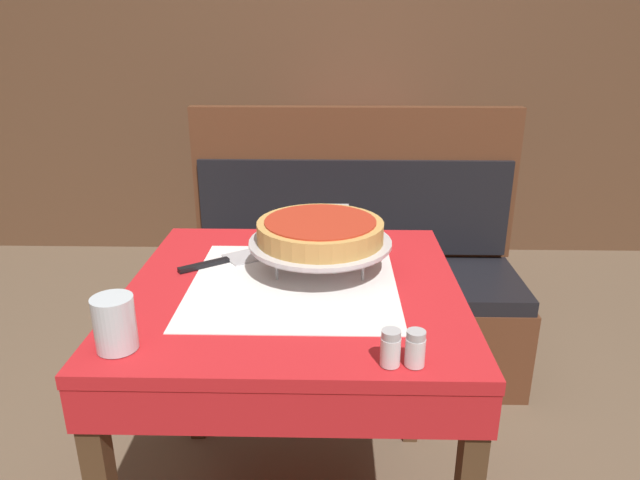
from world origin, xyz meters
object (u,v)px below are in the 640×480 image
(pizza_pan_stand, at_px, (320,244))
(pepper_shaker, at_px, (415,348))
(water_glass_near, at_px, (115,323))
(condiment_caddy, at_px, (343,143))
(booth_bench, at_px, (353,298))
(dining_table_rear, at_px, (360,171))
(deep_dish_pizza, at_px, (320,230))
(dining_table_front, at_px, (294,316))
(salt_shaker, at_px, (390,348))
(pizza_server, at_px, (227,260))
(napkin_holder, at_px, (332,220))

(pizza_pan_stand, relative_size, pepper_shaker, 5.15)
(water_glass_near, relative_size, condiment_caddy, 0.70)
(booth_bench, relative_size, water_glass_near, 12.18)
(dining_table_rear, bearing_deg, condiment_caddy, -160.61)
(deep_dish_pizza, distance_m, pepper_shaker, 0.49)
(pizza_pan_stand, xyz_separation_m, pepper_shaker, (0.19, -0.45, -0.04))
(dining_table_rear, height_order, water_glass_near, water_glass_near)
(dining_table_front, bearing_deg, booth_bench, 77.79)
(dining_table_front, relative_size, booth_bench, 0.61)
(booth_bench, xyz_separation_m, salt_shaker, (0.02, -1.23, 0.50))
(pizza_server, bearing_deg, booth_bench, 62.59)
(deep_dish_pizza, bearing_deg, booth_bench, 81.10)
(water_glass_near, relative_size, salt_shaker, 1.53)
(pepper_shaker, bearing_deg, dining_table_rear, 90.27)
(pizza_pan_stand, distance_m, napkin_holder, 0.29)
(pepper_shaker, bearing_deg, pizza_pan_stand, 112.89)
(dining_table_front, height_order, pepper_shaker, pepper_shaker)
(dining_table_front, distance_m, dining_table_rear, 1.74)
(dining_table_front, relative_size, condiment_caddy, 5.17)
(booth_bench, distance_m, deep_dish_pizza, 0.98)
(salt_shaker, bearing_deg, dining_table_rear, 89.00)
(salt_shaker, bearing_deg, water_glass_near, 175.02)
(dining_table_front, distance_m, napkin_holder, 0.40)
(deep_dish_pizza, relative_size, condiment_caddy, 2.04)
(dining_table_rear, height_order, pizza_pan_stand, pizza_pan_stand)
(booth_bench, distance_m, pizza_server, 0.95)
(salt_shaker, distance_m, napkin_holder, 0.74)
(deep_dish_pizza, xyz_separation_m, water_glass_near, (-0.40, -0.40, -0.06))
(pizza_pan_stand, bearing_deg, pepper_shaker, -67.11)
(pizza_pan_stand, distance_m, water_glass_near, 0.56)
(pizza_server, bearing_deg, salt_shaker, -51.41)
(dining_table_rear, height_order, booth_bench, booth_bench)
(water_glass_near, xyz_separation_m, napkin_holder, (0.43, 0.68, -0.01))
(dining_table_rear, height_order, deep_dish_pizza, deep_dish_pizza)
(condiment_caddy, bearing_deg, pizza_pan_stand, -93.09)
(dining_table_front, xyz_separation_m, napkin_holder, (0.10, 0.37, 0.14))
(salt_shaker, relative_size, pepper_shaker, 1.01)
(pizza_server, xyz_separation_m, water_glass_near, (-0.14, -0.45, 0.05))
(dining_table_front, bearing_deg, dining_table_rear, 81.96)
(pizza_pan_stand, distance_m, pizza_server, 0.27)
(dining_table_rear, relative_size, booth_bench, 0.57)
(water_glass_near, bearing_deg, napkin_holder, 58.01)
(booth_bench, bearing_deg, salt_shaker, -89.10)
(dining_table_front, height_order, dining_table_rear, dining_table_front)
(napkin_holder, bearing_deg, pizza_server, -141.18)
(dining_table_rear, distance_m, salt_shaker, 2.09)
(booth_bench, xyz_separation_m, condiment_caddy, (-0.04, 0.82, 0.50))
(deep_dish_pizza, xyz_separation_m, salt_shaker, (0.14, -0.45, -0.08))
(booth_bench, relative_size, pepper_shaker, 18.87)
(pizza_server, bearing_deg, pepper_shaker, -48.29)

